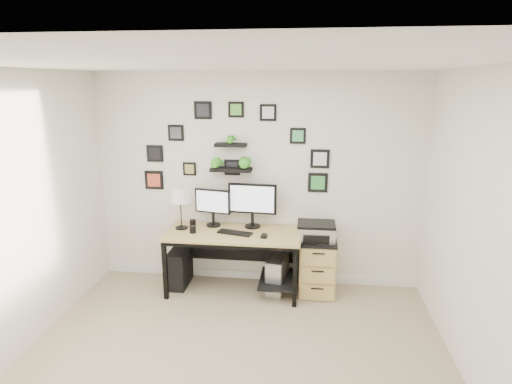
# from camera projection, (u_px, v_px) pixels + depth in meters

# --- Properties ---
(room) EXTENTS (4.00, 4.00, 4.00)m
(room) POSITION_uv_depth(u_px,v_px,m) (257.00, 275.00, 5.54)
(room) COLOR tan
(room) RESTS_ON ground
(desk) EXTENTS (1.60, 0.70, 0.75)m
(desk) POSITION_uv_depth(u_px,v_px,m) (237.00, 241.00, 5.11)
(desk) COLOR tan
(desk) RESTS_ON ground
(monitor_left) EXTENTS (0.45, 0.21, 0.46)m
(monitor_left) POSITION_uv_depth(u_px,v_px,m) (213.00, 205.00, 5.21)
(monitor_left) COLOR black
(monitor_left) RESTS_ON desk
(monitor_right) EXTENTS (0.59, 0.20, 0.55)m
(monitor_right) POSITION_uv_depth(u_px,v_px,m) (252.00, 202.00, 5.14)
(monitor_right) COLOR black
(monitor_right) RESTS_ON desk
(keyboard) EXTENTS (0.43, 0.23, 0.02)m
(keyboard) POSITION_uv_depth(u_px,v_px,m) (235.00, 233.00, 5.00)
(keyboard) COLOR black
(keyboard) RESTS_ON desk
(mouse) EXTENTS (0.07, 0.11, 0.03)m
(mouse) POSITION_uv_depth(u_px,v_px,m) (264.00, 236.00, 4.89)
(mouse) COLOR black
(mouse) RESTS_ON desk
(table_lamp) EXTENTS (0.25, 0.25, 0.51)m
(table_lamp) POSITION_uv_depth(u_px,v_px,m) (180.00, 196.00, 5.09)
(table_lamp) COLOR black
(table_lamp) RESTS_ON desk
(mug) EXTENTS (0.08, 0.08, 0.08)m
(mug) POSITION_uv_depth(u_px,v_px,m) (193.00, 229.00, 5.03)
(mug) COLOR black
(mug) RESTS_ON desk
(pen_cup) EXTENTS (0.07, 0.07, 0.10)m
(pen_cup) POSITION_uv_depth(u_px,v_px,m) (193.00, 223.00, 5.22)
(pen_cup) COLOR black
(pen_cup) RESTS_ON desk
(pc_tower_black) EXTENTS (0.21, 0.47, 0.47)m
(pc_tower_black) POSITION_uv_depth(u_px,v_px,m) (180.00, 267.00, 5.33)
(pc_tower_black) COLOR black
(pc_tower_black) RESTS_ON ground
(pc_tower_grey) EXTENTS (0.26, 0.47, 0.44)m
(pc_tower_grey) POSITION_uv_depth(u_px,v_px,m) (277.00, 274.00, 5.17)
(pc_tower_grey) COLOR gray
(pc_tower_grey) RESTS_ON ground
(file_cabinet) EXTENTS (0.43, 0.53, 0.67)m
(file_cabinet) POSITION_uv_depth(u_px,v_px,m) (317.00, 266.00, 5.12)
(file_cabinet) COLOR tan
(file_cabinet) RESTS_ON ground
(printer) EXTENTS (0.44, 0.36, 0.20)m
(printer) POSITION_uv_depth(u_px,v_px,m) (316.00, 231.00, 5.02)
(printer) COLOR silver
(printer) RESTS_ON file_cabinet
(wall_decor) EXTENTS (2.29, 0.18, 1.10)m
(wall_decor) POSITION_uv_depth(u_px,v_px,m) (232.00, 153.00, 5.12)
(wall_decor) COLOR black
(wall_decor) RESTS_ON ground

